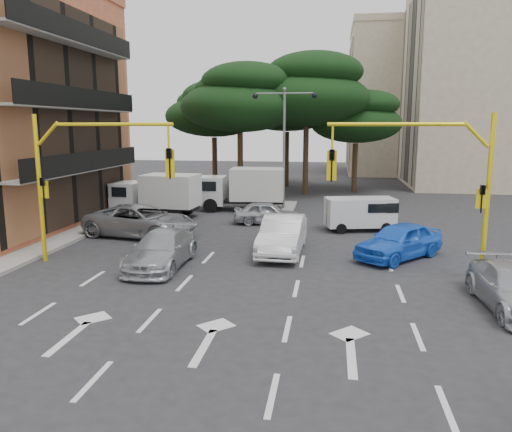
# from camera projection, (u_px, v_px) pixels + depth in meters

# --- Properties ---
(ground) EXTENTS (120.00, 120.00, 0.00)m
(ground) POSITION_uv_depth(u_px,v_px,m) (239.00, 286.00, 17.55)
(ground) COLOR #28282B
(ground) RESTS_ON ground
(median_strip) EXTENTS (1.40, 6.00, 0.15)m
(median_strip) POSITION_uv_depth(u_px,v_px,m) (283.00, 209.00, 33.10)
(median_strip) COLOR gray
(median_strip) RESTS_ON ground
(apartment_beige_far) EXTENTS (16.20, 12.15, 16.70)m
(apartment_beige_far) POSITION_uv_depth(u_px,v_px,m) (421.00, 100.00, 56.92)
(apartment_beige_far) COLOR tan
(apartment_beige_far) RESTS_ON ground
(pine_left_near) EXTENTS (9.15, 9.15, 10.23)m
(pine_left_near) POSITION_uv_depth(u_px,v_px,m) (241.00, 98.00, 38.11)
(pine_left_near) COLOR #382616
(pine_left_near) RESTS_ON ground
(pine_center) EXTENTS (9.98, 9.98, 11.16)m
(pine_center) POSITION_uv_depth(u_px,v_px,m) (308.00, 90.00, 39.19)
(pine_center) COLOR #382616
(pine_center) RESTS_ON ground
(pine_left_far) EXTENTS (8.32, 8.32, 9.30)m
(pine_left_far) POSITION_uv_depth(u_px,v_px,m) (215.00, 109.00, 42.57)
(pine_left_far) COLOR #382616
(pine_left_far) RESTS_ON ground
(pine_right) EXTENTS (7.49, 7.49, 8.37)m
(pine_right) POSITION_uv_depth(u_px,v_px,m) (357.00, 117.00, 40.92)
(pine_right) COLOR #382616
(pine_right) RESTS_ON ground
(pine_back) EXTENTS (9.15, 9.15, 10.23)m
(pine_back) POSITION_uv_depth(u_px,v_px,m) (288.00, 102.00, 44.47)
(pine_back) COLOR #382616
(pine_back) RESTS_ON ground
(signal_mast_right) EXTENTS (5.79, 0.37, 6.00)m
(signal_mast_right) POSITION_uv_depth(u_px,v_px,m) (436.00, 173.00, 17.78)
(signal_mast_right) COLOR yellow
(signal_mast_right) RESTS_ON ground
(signal_mast_left) EXTENTS (5.79, 0.37, 6.00)m
(signal_mast_left) POSITION_uv_depth(u_px,v_px,m) (80.00, 168.00, 19.79)
(signal_mast_left) COLOR yellow
(signal_mast_left) RESTS_ON ground
(street_lamp_center) EXTENTS (4.16, 0.36, 7.77)m
(street_lamp_center) POSITION_uv_depth(u_px,v_px,m) (284.00, 127.00, 32.13)
(street_lamp_center) COLOR slate
(street_lamp_center) RESTS_ON median_strip
(car_white_hatch) EXTENTS (1.89, 5.01, 1.63)m
(car_white_hatch) POSITION_uv_depth(u_px,v_px,m) (283.00, 235.00, 21.90)
(car_white_hatch) COLOR silver
(car_white_hatch) RESTS_ON ground
(car_blue_compact) EXTENTS (4.31, 4.48, 1.51)m
(car_blue_compact) POSITION_uv_depth(u_px,v_px,m) (399.00, 241.00, 21.03)
(car_blue_compact) COLOR blue
(car_blue_compact) RESTS_ON ground
(car_silver_wagon) EXTENTS (1.97, 4.84, 1.40)m
(car_silver_wagon) POSITION_uv_depth(u_px,v_px,m) (162.00, 249.00, 19.80)
(car_silver_wagon) COLOR #A7ABB0
(car_silver_wagon) RESTS_ON ground
(car_silver_cross_a) EXTENTS (6.15, 3.70, 1.60)m
(car_silver_cross_a) POSITION_uv_depth(u_px,v_px,m) (141.00, 221.00, 25.15)
(car_silver_cross_a) COLOR gray
(car_silver_cross_a) RESTS_ON ground
(car_silver_cross_b) EXTENTS (3.90, 1.91, 1.28)m
(car_silver_cross_b) POSITION_uv_depth(u_px,v_px,m) (267.00, 213.00, 28.35)
(car_silver_cross_b) COLOR #A7A9AF
(car_silver_cross_b) RESTS_ON ground
(van_white) EXTENTS (3.87, 2.43, 1.79)m
(van_white) POSITION_uv_depth(u_px,v_px,m) (360.00, 214.00, 26.57)
(van_white) COLOR silver
(van_white) RESTS_ON ground
(box_truck_a) EXTENTS (5.52, 2.70, 2.63)m
(box_truck_a) POSITION_uv_depth(u_px,v_px,m) (156.00, 196.00, 30.45)
(box_truck_a) COLOR silver
(box_truck_a) RESTS_ON ground
(box_truck_b) EXTENTS (5.82, 2.73, 2.79)m
(box_truck_b) POSITION_uv_depth(u_px,v_px,m) (242.00, 189.00, 32.77)
(box_truck_b) COLOR silver
(box_truck_b) RESTS_ON ground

